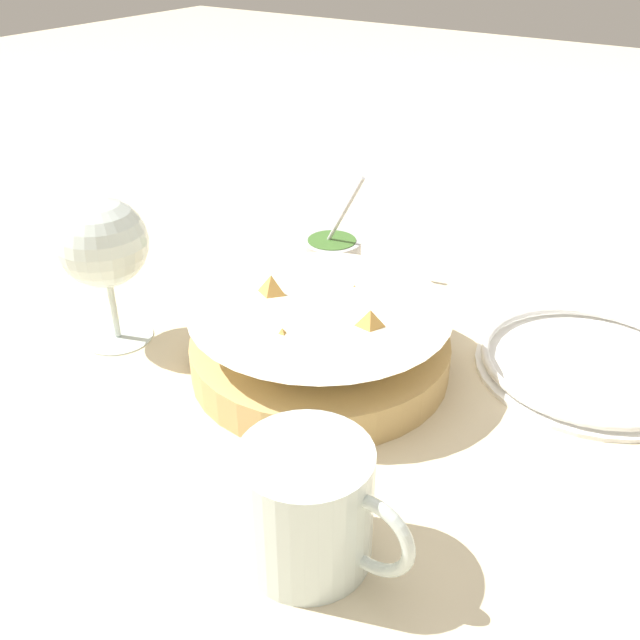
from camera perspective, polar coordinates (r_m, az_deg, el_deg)
The scene contains 6 objects.
ground_plane at distance 0.75m, azimuth 0.50°, elevation -2.17°, with size 4.00×4.00×0.00m, color beige.
food_basket at distance 0.70m, azimuth 0.01°, elevation -1.74°, with size 0.25×0.25×0.09m.
sauce_cup at distance 0.91m, azimuth 0.95°, elevation 5.50°, with size 0.08×0.07×0.13m.
wine_glass at distance 0.74m, azimuth -16.97°, elevation 5.64°, with size 0.09×0.09×0.16m.
beer_mug at distance 0.51m, azimuth -0.94°, elevation -14.94°, with size 0.13×0.09×0.09m.
side_plate at distance 0.76m, azimuth 20.75°, elevation -3.34°, with size 0.22×0.22×0.01m.
Camera 1 is at (0.35, -0.52, 0.40)m, focal length 40.00 mm.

